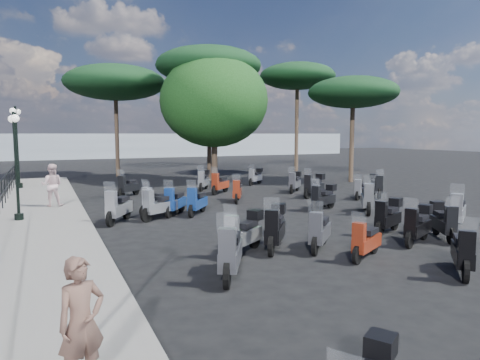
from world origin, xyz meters
name	(u,v)px	position (x,y,z in m)	size (l,w,h in m)	color
ground	(261,226)	(0.00, 0.00, 0.00)	(120.00, 120.00, 0.00)	black
sidewalk	(40,223)	(-6.50, 3.00, 0.07)	(3.00, 30.00, 0.15)	slate
lamp_post_1	(16,159)	(-7.13, 3.53, 2.16)	(0.38, 1.03, 3.52)	black
lamp_post_2	(17,142)	(-7.52, 12.97, 2.57)	(0.48, 1.23, 4.24)	black
woman	(81,323)	(-6.02, -7.28, 0.90)	(0.54, 0.36, 1.49)	brown
pedestrian_far	(52,185)	(-6.06, 6.00, 0.98)	(0.81, 0.63, 1.66)	beige
scooter_1	(230,254)	(-2.92, -4.23, 0.52)	(1.07, 1.69, 1.49)	black
scooter_2	(243,234)	(-1.89, -2.68, 0.50)	(1.46, 1.08, 1.33)	black
scooter_3	(118,208)	(-4.12, 2.38, 0.51)	(1.10, 1.60, 1.46)	black
scooter_4	(158,203)	(-2.59, 3.10, 0.48)	(1.60, 0.92, 1.37)	black
scooter_5	(128,187)	(-2.73, 8.33, 0.46)	(1.25, 1.26, 1.33)	black
scooter_7	(275,229)	(-0.99, -2.69, 0.55)	(1.25, 1.54, 1.45)	black
scooter_8	(366,242)	(0.54, -4.34, 0.42)	(1.38, 0.85, 1.21)	black
scooter_9	(159,206)	(-2.75, 2.37, 0.48)	(1.55, 1.02, 1.38)	black
scooter_10	(197,202)	(-1.27, 2.63, 0.47)	(1.15, 1.40, 1.35)	black
scooter_11	(204,181)	(1.33, 9.07, 0.51)	(1.08, 1.51, 1.36)	black
scooter_12	(463,253)	(1.63, -6.08, 0.46)	(1.28, 1.24, 1.34)	black
scooter_13	(319,232)	(0.02, -3.20, 0.47)	(1.29, 1.26, 1.35)	black
scooter_14	(388,217)	(2.94, -2.55, 0.50)	(1.55, 0.91, 1.33)	black
scooter_15	(323,198)	(3.54, 1.51, 0.48)	(1.52, 0.83, 1.27)	black
scooter_16	(237,191)	(1.33, 4.77, 0.49)	(0.94, 1.49, 1.29)	black
scooter_17	(220,184)	(1.60, 7.47, 0.47)	(1.34, 1.22, 1.36)	black
scooter_19	(443,222)	(3.86, -3.73, 0.49)	(1.00, 1.48, 1.31)	black
scooter_20	(367,199)	(4.68, 0.33, 0.52)	(1.23, 1.57, 1.49)	black
scooter_21	(320,198)	(3.56, 1.78, 0.45)	(1.40, 1.02, 1.29)	black
scooter_22	(314,186)	(5.17, 4.52, 0.53)	(1.62, 1.02, 1.41)	black
scooter_23	(295,182)	(5.27, 6.38, 0.51)	(1.32, 1.30, 1.34)	black
scooter_25	(458,212)	(5.49, -2.90, 0.51)	(1.59, 1.15, 1.47)	black
scooter_27	(376,186)	(7.87, 3.36, 0.52)	(1.04, 1.55, 1.37)	black
scooter_28	(361,190)	(6.80, 3.18, 0.41)	(1.28, 0.92, 1.18)	black
scooter_29	(255,177)	(4.94, 10.16, 0.46)	(1.30, 1.06, 1.22)	black
scooter_30	(175,202)	(-2.02, 2.92, 0.47)	(1.15, 1.40, 1.35)	black
scooter_31	(418,226)	(2.79, -3.81, 0.50)	(1.55, 0.91, 1.33)	black
broadleaf_tree	(214,101)	(3.22, 12.33, 4.92)	(6.55, 6.55, 7.71)	#38281E
pine_0	(209,66)	(3.40, 13.69, 7.21)	(6.65, 6.65, 8.39)	#38281E
pine_1	(297,77)	(10.88, 15.15, 7.14)	(5.55, 5.55, 8.15)	#38281E
pine_2	(115,83)	(-1.61, 18.52, 6.44)	(6.86, 6.86, 7.65)	#38281E
pine_3	(353,93)	(10.99, 8.99, 5.46)	(5.47, 5.47, 6.44)	#38281E
distant_hills	(97,145)	(0.00, 45.00, 1.50)	(70.00, 8.00, 3.00)	gray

